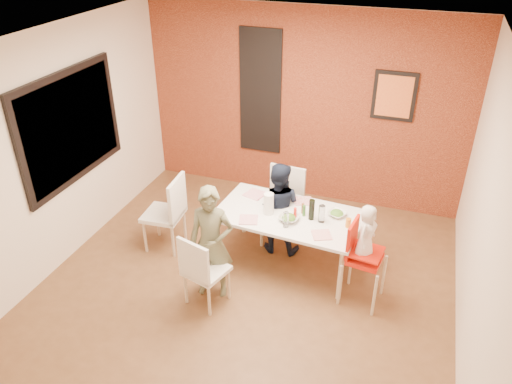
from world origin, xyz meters
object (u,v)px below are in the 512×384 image
(chair_far, at_px, (284,201))
(paper_towel_roll, at_px, (269,204))
(high_chair, at_px, (361,255))
(wine_bottle, at_px, (312,210))
(dining_table, at_px, (288,218))
(chair_left, at_px, (169,210))
(chair_near, at_px, (201,269))
(toddler, at_px, (366,232))
(child_far, at_px, (278,208))
(child_near, at_px, (211,243))

(chair_far, relative_size, paper_towel_roll, 3.80)
(chair_far, bearing_deg, paper_towel_roll, -89.39)
(high_chair, xyz_separation_m, wine_bottle, (-0.63, 0.34, 0.23))
(dining_table, xyz_separation_m, chair_far, (-0.19, 0.47, -0.08))
(chair_left, bearing_deg, paper_towel_roll, 90.84)
(chair_near, relative_size, paper_towel_roll, 3.36)
(chair_far, bearing_deg, chair_left, -149.33)
(chair_near, distance_m, chair_left, 1.17)
(toddler, bearing_deg, paper_towel_roll, 87.67)
(chair_left, height_order, child_far, child_far)
(toddler, relative_size, wine_bottle, 2.49)
(chair_left, relative_size, wine_bottle, 3.97)
(chair_far, bearing_deg, high_chair, -33.95)
(high_chair, bearing_deg, wine_bottle, 69.11)
(dining_table, height_order, chair_far, chair_far)
(chair_near, height_order, paper_towel_roll, paper_towel_roll)
(chair_near, distance_m, paper_towel_roll, 1.09)
(high_chair, distance_m, child_near, 1.58)
(child_near, xyz_separation_m, paper_towel_roll, (0.40, 0.71, 0.16))
(chair_near, height_order, chair_left, chair_left)
(chair_near, relative_size, chair_far, 0.88)
(wine_bottle, relative_size, paper_towel_roll, 0.96)
(chair_near, relative_size, wine_bottle, 3.51)
(chair_left, distance_m, toddler, 2.40)
(high_chair, height_order, child_far, child_far)
(dining_table, xyz_separation_m, toddler, (0.92, -0.37, 0.25))
(toddler, bearing_deg, chair_near, 124.83)
(dining_table, height_order, wine_bottle, wine_bottle)
(chair_left, height_order, wine_bottle, chair_left)
(dining_table, xyz_separation_m, chair_left, (-1.45, -0.17, -0.08))
(dining_table, distance_m, child_near, 1.00)
(wine_bottle, height_order, paper_towel_roll, paper_towel_roll)
(high_chair, relative_size, wine_bottle, 3.90)
(child_near, bearing_deg, toddler, 2.54)
(chair_near, xyz_separation_m, child_near, (0.02, 0.23, 0.17))
(dining_table, relative_size, chair_near, 1.98)
(dining_table, xyz_separation_m, child_near, (-0.62, -0.78, 0.03))
(chair_far, xyz_separation_m, chair_left, (-1.26, -0.64, -0.00))
(paper_towel_roll, bearing_deg, chair_far, 87.02)
(toddler, bearing_deg, wine_bottle, 74.26)
(child_near, height_order, toddler, child_near)
(high_chair, relative_size, child_far, 0.81)
(chair_near, height_order, high_chair, high_chair)
(dining_table, relative_size, high_chair, 1.78)
(paper_towel_roll, bearing_deg, child_near, -119.62)
(chair_far, bearing_deg, dining_table, -64.45)
(chair_far, xyz_separation_m, child_far, (-0.01, -0.25, 0.04))
(toddler, height_order, wine_bottle, toddler)
(chair_far, relative_size, wine_bottle, 3.98)
(high_chair, xyz_separation_m, toddler, (0.02, -0.01, 0.30))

